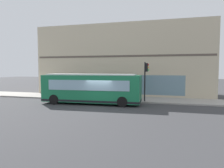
# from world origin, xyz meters

# --- Properties ---
(ground) EXTENTS (120.00, 120.00, 0.00)m
(ground) POSITION_xyz_m (0.00, 0.00, 0.00)
(ground) COLOR #38383A
(sidewalk_curb) EXTENTS (4.12, 40.00, 0.15)m
(sidewalk_curb) POSITION_xyz_m (4.66, 0.00, 0.07)
(sidewalk_curb) COLOR #9E9991
(sidewalk_curb) RESTS_ON ground
(building_corner) EXTENTS (7.32, 23.29, 9.40)m
(building_corner) POSITION_xyz_m (10.35, 0.00, 4.69)
(building_corner) COLOR beige
(building_corner) RESTS_ON ground
(city_bus_nearside) EXTENTS (3.10, 10.17, 3.07)m
(city_bus_nearside) POSITION_xyz_m (0.79, 1.26, 1.55)
(city_bus_nearside) COLOR #197247
(city_bus_nearside) RESTS_ON ground
(traffic_light_near_corner) EXTENTS (0.32, 0.49, 4.14)m
(traffic_light_near_corner) POSITION_xyz_m (3.08, -4.01, 3.03)
(traffic_light_near_corner) COLOR black
(traffic_light_near_corner) RESTS_ON sidewalk_curb
(fire_hydrant) EXTENTS (0.35, 0.35, 0.74)m
(fire_hydrant) POSITION_xyz_m (4.95, -0.39, 0.51)
(fire_hydrant) COLOR gold
(fire_hydrant) RESTS_ON sidewalk_curb
(pedestrian_near_building_entrance) EXTENTS (0.32, 0.32, 1.60)m
(pedestrian_near_building_entrance) POSITION_xyz_m (5.24, 0.41, 1.07)
(pedestrian_near_building_entrance) COLOR #3359A5
(pedestrian_near_building_entrance) RESTS_ON sidewalk_curb
(pedestrian_near_hydrant) EXTENTS (0.32, 0.32, 1.81)m
(pedestrian_near_hydrant) POSITION_xyz_m (4.80, 7.59, 1.20)
(pedestrian_near_hydrant) COLOR silver
(pedestrian_near_hydrant) RESTS_ON sidewalk_curb
(newspaper_vending_box) EXTENTS (0.44, 0.42, 0.90)m
(newspaper_vending_box) POSITION_xyz_m (5.79, 4.47, 0.60)
(newspaper_vending_box) COLOR #BF3F19
(newspaper_vending_box) RESTS_ON sidewalk_curb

